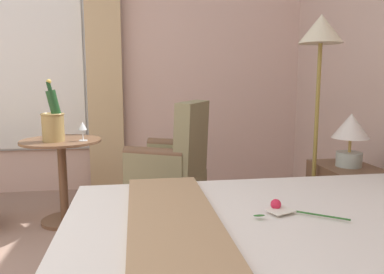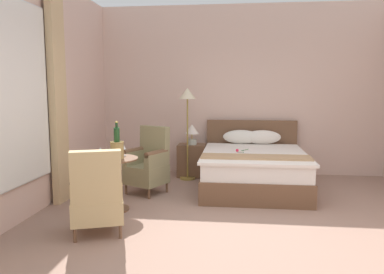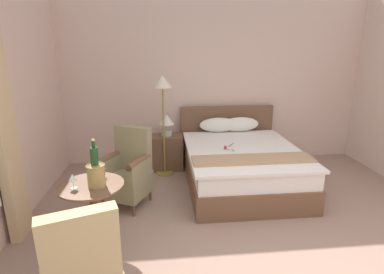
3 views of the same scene
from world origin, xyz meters
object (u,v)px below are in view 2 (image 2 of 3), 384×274
(nightstand, at_px, (192,160))
(wine_glass_near_bucket, at_px, (123,148))
(bedside_lamp, at_px, (192,132))
(champagne_bucket, at_px, (117,147))
(floor_lamp_brass, at_px, (187,106))
(wine_glass_near_edge, at_px, (100,150))
(bed, at_px, (253,168))
(armchair_by_window, at_px, (148,164))
(side_table_round, at_px, (114,178))
(armchair_facing_bed, at_px, (97,196))

(nightstand, height_order, wine_glass_near_bucket, wine_glass_near_bucket)
(bedside_lamp, distance_m, champagne_bucket, 2.25)
(floor_lamp_brass, xyz_separation_m, wine_glass_near_bucket, (-0.67, -1.67, -0.50))
(floor_lamp_brass, height_order, wine_glass_near_bucket, floor_lamp_brass)
(wine_glass_near_bucket, xyz_separation_m, wine_glass_near_edge, (-0.23, -0.26, -0.00))
(bedside_lamp, height_order, champagne_bucket, champagne_bucket)
(bedside_lamp, height_order, floor_lamp_brass, floor_lamp_brass)
(nightstand, distance_m, wine_glass_near_bucket, 2.10)
(bed, bearing_deg, wine_glass_near_bucket, -146.70)
(nightstand, relative_size, armchair_by_window, 0.58)
(side_table_round, distance_m, armchair_by_window, 0.94)
(bedside_lamp, xyz_separation_m, champagne_bucket, (-0.74, -2.13, 0.03))
(bedside_lamp, relative_size, champagne_bucket, 0.75)
(nightstand, relative_size, wine_glass_near_bucket, 3.84)
(nightstand, distance_m, wine_glass_near_edge, 2.42)
(armchair_by_window, bearing_deg, bedside_lamp, 65.26)
(floor_lamp_brass, xyz_separation_m, armchair_by_window, (-0.49, -0.96, -0.86))
(champagne_bucket, xyz_separation_m, wine_glass_near_edge, (-0.22, -0.04, -0.04))
(nightstand, xyz_separation_m, armchair_by_window, (-0.55, -1.19, 0.16))
(champagne_bucket, bearing_deg, armchair_facing_bed, -88.28)
(bedside_lamp, height_order, side_table_round, bedside_lamp)
(bed, bearing_deg, champagne_bucket, -142.18)
(wine_glass_near_bucket, bearing_deg, armchair_facing_bed, -89.42)
(bedside_lamp, height_order, armchair_by_window, armchair_by_window)
(nightstand, height_order, armchair_facing_bed, armchair_facing_bed)
(bedside_lamp, xyz_separation_m, armchair_facing_bed, (-0.71, -2.94, -0.39))
(bed, distance_m, floor_lamp_brass, 1.59)
(side_table_round, relative_size, wine_glass_near_edge, 4.67)
(wine_glass_near_bucket, xyz_separation_m, armchair_by_window, (0.17, 0.71, -0.36))
(bedside_lamp, bearing_deg, wine_glass_near_bucket, -110.80)
(bed, height_order, side_table_round, bed)
(floor_lamp_brass, xyz_separation_m, armchair_facing_bed, (-0.66, -2.71, -0.87))
(wine_glass_near_bucket, bearing_deg, bedside_lamp, 69.20)
(nightstand, height_order, side_table_round, side_table_round)
(bed, bearing_deg, armchair_facing_bed, -128.96)
(armchair_by_window, height_order, armchair_facing_bed, armchair_by_window)
(armchair_by_window, relative_size, armchair_facing_bed, 1.06)
(bedside_lamp, distance_m, floor_lamp_brass, 0.54)
(armchair_facing_bed, bearing_deg, nightstand, 76.41)
(bed, relative_size, nightstand, 3.53)
(wine_glass_near_edge, bearing_deg, nightstand, 66.28)
(nightstand, bearing_deg, bed, -32.75)
(champagne_bucket, relative_size, wine_glass_near_bucket, 3.17)
(armchair_by_window, bearing_deg, wine_glass_near_edge, -112.46)
(bedside_lamp, xyz_separation_m, armchair_by_window, (-0.55, -1.19, -0.37))
(side_table_round, xyz_separation_m, wine_glass_near_edge, (-0.15, -0.07, 0.38))
(bed, xyz_separation_m, floor_lamp_brass, (-1.15, 0.48, 0.98))
(floor_lamp_brass, relative_size, wine_glass_near_edge, 10.72)
(champagne_bucket, xyz_separation_m, wine_glass_near_bucket, (0.01, 0.23, -0.04))
(floor_lamp_brass, relative_size, wine_glass_near_bucket, 10.47)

